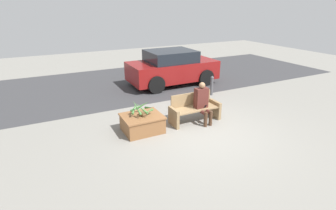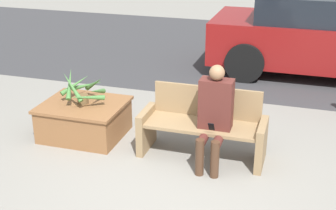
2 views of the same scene
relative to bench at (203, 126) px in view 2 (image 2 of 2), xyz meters
name	(u,v)px [view 2 (image 2 of 2)]	position (x,y,z in m)	size (l,w,h in m)	color
ground_plane	(168,185)	(-0.20, -0.84, -0.39)	(30.00, 30.00, 0.00)	gray
road_surface	(245,51)	(-0.20, 4.97, -0.39)	(20.00, 6.00, 0.01)	#38383A
bench	(203,126)	(0.00, 0.00, 0.00)	(1.56, 0.55, 0.85)	#8C704C
person_seated	(214,112)	(0.17, -0.17, 0.28)	(0.39, 0.57, 1.24)	#51231E
planter_box	(84,118)	(-1.67, 0.06, -0.14)	(1.10, 0.93, 0.48)	brown
potted_plant	(83,89)	(-1.67, 0.08, 0.28)	(0.67, 0.66, 0.46)	brown
parked_car	(316,35)	(1.25, 3.83, 0.36)	(3.84, 1.98, 1.51)	maroon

